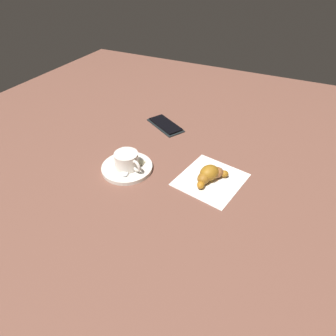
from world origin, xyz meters
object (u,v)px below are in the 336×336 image
object	(u,v)px
croissant	(210,174)
saucer	(127,168)
espresso_cup	(127,160)
napkin	(211,179)
cell_phone	(165,125)
sugar_packet	(133,161)
teaspoon	(124,166)

from	to	relation	value
croissant	saucer	bearing A→B (deg)	13.78
espresso_cup	napkin	xyz separation A→B (m)	(-0.22, -0.06, -0.03)
saucer	cell_phone	world-z (taller)	saucer
sugar_packet	napkin	world-z (taller)	sugar_packet
sugar_packet	cell_phone	distance (m)	0.24
napkin	cell_phone	size ratio (longest dim) A/B	1.08
croissant	espresso_cup	bearing A→B (deg)	14.71
sugar_packet	cell_phone	size ratio (longest dim) A/B	0.43
napkin	saucer	bearing A→B (deg)	14.63
saucer	croissant	xyz separation A→B (m)	(-0.23, -0.06, 0.02)
teaspoon	napkin	world-z (taller)	teaspoon
espresso_cup	teaspoon	bearing A→B (deg)	22.00
saucer	sugar_packet	xyz separation A→B (m)	(-0.00, -0.03, 0.01)
saucer	teaspoon	xyz separation A→B (m)	(0.00, 0.01, 0.01)
espresso_cup	napkin	world-z (taller)	espresso_cup
napkin	croissant	world-z (taller)	croissant
sugar_packet	napkin	xyz separation A→B (m)	(-0.22, -0.03, -0.01)
teaspoon	croissant	size ratio (longest dim) A/B	1.26
saucer	espresso_cup	distance (m)	0.03
napkin	croissant	size ratio (longest dim) A/B	1.72
teaspoon	croissant	bearing A→B (deg)	-165.01
espresso_cup	cell_phone	xyz separation A→B (m)	(0.02, -0.27, -0.03)
sugar_packet	napkin	bearing A→B (deg)	-173.83
sugar_packet	cell_phone	bearing A→B (deg)	-88.84
saucer	croissant	bearing A→B (deg)	-166.22
sugar_packet	croissant	distance (m)	0.22
teaspoon	napkin	bearing A→B (deg)	-164.20
espresso_cup	sugar_packet	world-z (taller)	espresso_cup
teaspoon	sugar_packet	world-z (taller)	teaspoon
saucer	sugar_packet	bearing A→B (deg)	-99.93
teaspoon	sugar_packet	distance (m)	0.03
napkin	cell_phone	xyz separation A→B (m)	(0.24, -0.21, 0.00)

